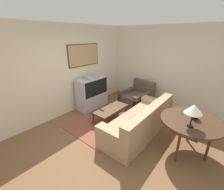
# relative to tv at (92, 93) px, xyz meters

# --- Properties ---
(ground_plane) EXTENTS (12.00, 12.00, 0.00)m
(ground_plane) POSITION_rel_tv_xyz_m (-0.73, -1.78, -0.54)
(ground_plane) COLOR brown
(wall_back) EXTENTS (12.00, 0.10, 2.70)m
(wall_back) POSITION_rel_tv_xyz_m (-0.72, 0.35, 0.81)
(wall_back) COLOR beige
(wall_back) RESTS_ON ground_plane
(wall_right) EXTENTS (0.06, 12.00, 2.70)m
(wall_right) POSITION_rel_tv_xyz_m (1.90, -1.78, 0.81)
(wall_right) COLOR beige
(wall_right) RESTS_ON ground_plane
(area_rug) EXTENTS (2.20, 1.52, 0.01)m
(area_rug) POSITION_rel_tv_xyz_m (-0.34, -1.06, -0.54)
(area_rug) COLOR brown
(area_rug) RESTS_ON ground_plane
(tv) EXTENTS (1.07, 0.49, 1.15)m
(tv) POSITION_rel_tv_xyz_m (0.00, 0.00, 0.00)
(tv) COLOR #B7B7BC
(tv) RESTS_ON ground_plane
(couch) EXTENTS (2.31, 0.91, 0.84)m
(couch) POSITION_rel_tv_xyz_m (-0.23, -2.05, -0.24)
(couch) COLOR tan
(couch) RESTS_ON ground_plane
(armchair) EXTENTS (1.11, 1.04, 0.84)m
(armchair) POSITION_rel_tv_xyz_m (1.17, -1.08, -0.27)
(armchair) COLOR brown
(armchair) RESTS_ON ground_plane
(coffee_table) EXTENTS (1.08, 0.54, 0.39)m
(coffee_table) POSITION_rel_tv_xyz_m (-0.24, -1.04, -0.20)
(coffee_table) COLOR #472D1E
(coffee_table) RESTS_ON ground_plane
(console_table) EXTENTS (1.20, 1.20, 0.80)m
(console_table) POSITION_rel_tv_xyz_m (-0.18, -3.16, 0.19)
(console_table) COLOR #472D1E
(console_table) RESTS_ON ground_plane
(table_lamp) EXTENTS (0.31, 0.31, 0.45)m
(table_lamp) POSITION_rel_tv_xyz_m (-0.45, -3.19, 0.61)
(table_lamp) COLOR black
(table_lamp) RESTS_ON console_table
(mantel_clock) EXTENTS (0.13, 0.10, 0.18)m
(mantel_clock) POSITION_rel_tv_xyz_m (-0.09, -3.19, 0.35)
(mantel_clock) COLOR black
(mantel_clock) RESTS_ON console_table
(remote) EXTENTS (0.05, 0.16, 0.02)m
(remote) POSITION_rel_tv_xyz_m (-0.51, -0.95, -0.15)
(remote) COLOR black
(remote) RESTS_ON coffee_table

